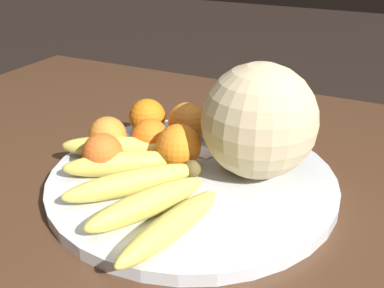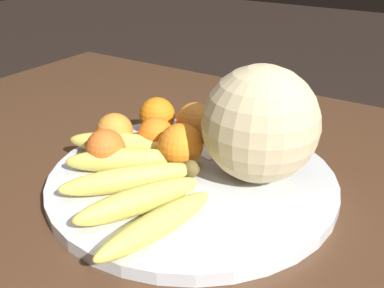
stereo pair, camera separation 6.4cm
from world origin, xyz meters
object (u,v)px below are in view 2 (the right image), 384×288
object	(u,v)px
orange_back_left	(195,122)
orange_side_extra	(181,146)
melon	(260,124)
orange_front_right	(156,134)
orange_mid_center	(238,126)
kitchen_table	(198,259)
fruit_bowl	(192,179)
orange_top_small	(106,149)
produce_tag	(198,148)
banana_bunch	(133,178)
orange_front_left	(157,115)
orange_back_right	(115,131)

from	to	relation	value
orange_back_left	orange_side_extra	world-z (taller)	orange_side_extra
melon	orange_front_right	world-z (taller)	melon
melon	orange_mid_center	size ratio (longest dim) A/B	2.56
kitchen_table	melon	bearing A→B (deg)	70.52
fruit_bowl	orange_mid_center	size ratio (longest dim) A/B	6.53
kitchen_table	orange_top_small	distance (m)	0.21
orange_front_right	orange_side_extra	size ratio (longest dim) A/B	0.85
orange_side_extra	orange_front_right	bearing A→B (deg)	161.71
orange_mid_center	produce_tag	distance (m)	0.08
produce_tag	orange_back_left	bearing A→B (deg)	145.86
kitchen_table	banana_bunch	world-z (taller)	banana_bunch
orange_front_left	orange_back_left	world-z (taller)	orange_back_left
orange_front_left	orange_front_right	world-z (taller)	orange_front_left
kitchen_table	orange_back_right	bearing A→B (deg)	163.27
orange_mid_center	produce_tag	xyz separation A→B (m)	(-0.04, -0.05, -0.03)
kitchen_table	produce_tag	distance (m)	0.18
orange_back_right	produce_tag	xyz separation A→B (m)	(0.12, 0.07, -0.03)
melon	orange_top_small	bearing A→B (deg)	-154.40
kitchen_table	fruit_bowl	bearing A→B (deg)	129.84
melon	produce_tag	xyz separation A→B (m)	(-0.12, 0.03, -0.08)
orange_front_left	orange_mid_center	size ratio (longest dim) A/B	0.98
melon	orange_side_extra	bearing A→B (deg)	-162.36
orange_side_extra	banana_bunch	bearing A→B (deg)	-100.66
kitchen_table	orange_mid_center	bearing A→B (deg)	101.37
orange_front_left	produce_tag	size ratio (longest dim) A/B	0.69
orange_back_right	kitchen_table	bearing A→B (deg)	-16.73
orange_front_left	orange_mid_center	world-z (taller)	orange_mid_center
banana_bunch	orange_front_right	bearing A→B (deg)	-119.45
banana_bunch	orange_front_left	bearing A→B (deg)	-114.33
orange_front_left	orange_mid_center	bearing A→B (deg)	13.51
orange_top_small	orange_side_extra	xyz separation A→B (m)	(0.09, 0.06, 0.00)
banana_bunch	orange_front_left	distance (m)	0.19
kitchen_table	orange_front_right	bearing A→B (deg)	147.05
melon	produce_tag	bearing A→B (deg)	167.66
orange_front_left	orange_back_left	bearing A→B (deg)	7.99
melon	orange_mid_center	world-z (taller)	melon
orange_back_left	produce_tag	distance (m)	0.05
orange_mid_center	produce_tag	size ratio (longest dim) A/B	0.70
fruit_bowl	orange_back_left	world-z (taller)	orange_back_left
kitchen_table	orange_top_small	world-z (taller)	orange_top_small
melon	orange_top_small	size ratio (longest dim) A/B	2.78
orange_side_extra	orange_front_left	bearing A→B (deg)	142.29
kitchen_table	orange_front_left	distance (m)	0.27
orange_back_left	orange_side_extra	size ratio (longest dim) A/B	0.97
orange_back_right	orange_top_small	world-z (taller)	same
orange_back_left	fruit_bowl	bearing A→B (deg)	-59.81
fruit_bowl	banana_bunch	distance (m)	0.09
kitchen_table	fruit_bowl	world-z (taller)	fruit_bowl
orange_back_right	banana_bunch	bearing A→B (deg)	-38.23
kitchen_table	orange_back_left	bearing A→B (deg)	123.73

